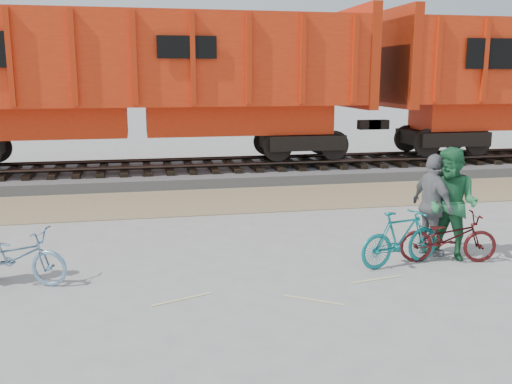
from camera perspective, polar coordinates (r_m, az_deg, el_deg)
ground at (r=9.04m, az=-1.41°, el=-8.34°), size 120.00×120.00×0.00m
gravel_strip at (r=14.28m, az=-5.35°, el=-0.93°), size 120.00×3.00×0.02m
ballast_bed at (r=17.68m, az=-6.63°, el=1.90°), size 120.00×4.00×0.30m
track at (r=17.63m, az=-6.65°, el=2.93°), size 120.00×2.60×0.24m
hopper_car_center at (r=17.37m, az=-12.00°, el=11.03°), size 14.00×3.13×4.65m
bicycle_blue at (r=9.28m, az=-22.95°, el=-5.95°), size 1.73×1.10×0.86m
bicycle_teal at (r=9.65m, az=14.25°, el=-4.50°), size 1.61×0.80×0.93m
bicycle_maroon at (r=10.08m, az=18.66°, el=-4.33°), size 1.70×0.89×0.85m
person_man at (r=10.18m, az=18.98°, el=-1.13°), size 1.11×1.17×1.91m
person_woman at (r=10.26m, az=17.23°, el=-1.29°), size 0.55×1.09×1.78m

